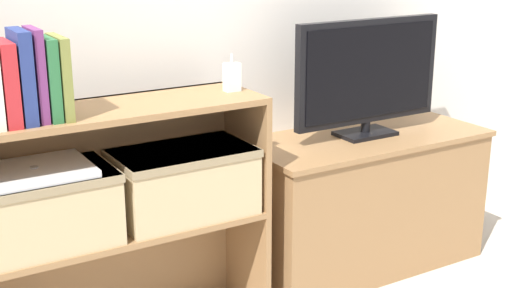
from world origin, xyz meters
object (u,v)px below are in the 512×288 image
(storage_basket_left, at_px, (38,207))
(laptop, at_px, (34,171))
(book_crimson, at_px, (6,83))
(book_plum, at_px, (36,75))
(book_forest, at_px, (49,79))
(book_olive, at_px, (60,77))
(book_navy, at_px, (22,77))
(tv_stand, at_px, (362,200))
(tv, at_px, (368,74))
(baby_monitor, at_px, (232,77))
(storage_basket_right, at_px, (183,179))

(storage_basket_left, distance_m, laptop, 0.11)
(book_crimson, height_order, book_plum, book_plum)
(book_forest, xyz_separation_m, storage_basket_left, (-0.05, 0.03, -0.38))
(book_olive, bearing_deg, book_navy, 180.00)
(tv_stand, xyz_separation_m, storage_basket_left, (-1.27, -0.07, 0.26))
(tv, distance_m, book_forest, 1.22)
(tv_stand, relative_size, book_navy, 3.82)
(book_plum, distance_m, baby_monitor, 0.64)
(laptop, bearing_deg, tv, 3.21)
(book_crimson, bearing_deg, book_olive, 0.00)
(storage_basket_right, bearing_deg, baby_monitor, 4.49)
(book_navy, bearing_deg, laptop, 64.62)
(baby_monitor, distance_m, storage_basket_left, 0.72)
(book_navy, relative_size, book_olive, 1.11)
(book_olive, relative_size, storage_basket_right, 0.52)
(book_navy, height_order, book_plum, book_plum)
(book_crimson, bearing_deg, storage_basket_left, 30.32)
(book_forest, bearing_deg, storage_basket_right, 4.85)
(book_plum, height_order, storage_basket_left, book_plum)
(book_plum, height_order, book_forest, book_plum)
(tv_stand, bearing_deg, book_plum, -175.07)
(book_navy, height_order, storage_basket_right, book_navy)
(book_crimson, bearing_deg, baby_monitor, 3.99)
(book_forest, relative_size, laptop, 0.73)
(storage_basket_left, height_order, laptop, laptop)
(baby_monitor, xyz_separation_m, laptop, (-0.65, -0.01, -0.20))
(book_olive, xyz_separation_m, laptop, (-0.08, 0.03, -0.27))
(tv, xyz_separation_m, laptop, (-1.27, -0.07, -0.14))
(book_forest, height_order, storage_basket_right, book_forest)
(book_olive, relative_size, storage_basket_left, 0.52)
(book_olive, height_order, laptop, book_olive)
(book_olive, bearing_deg, tv_stand, 5.19)
(baby_monitor, bearing_deg, book_plum, -175.50)
(tv, bearing_deg, storage_basket_left, -176.79)
(tv_stand, height_order, book_olive, book_olive)
(book_forest, bearing_deg, book_plum, 180.00)
(book_forest, xyz_separation_m, baby_monitor, (0.60, 0.05, -0.07))
(tv, relative_size, book_navy, 2.54)
(tv, relative_size, baby_monitor, 5.25)
(book_plum, xyz_separation_m, storage_basket_left, (-0.02, 0.03, -0.39))
(tv_stand, relative_size, book_forest, 4.25)
(tv, bearing_deg, book_crimson, -175.44)
(storage_basket_right, bearing_deg, book_plum, -175.50)
(tv, distance_m, book_crimson, 1.34)
(tv, distance_m, storage_basket_left, 1.29)
(book_navy, bearing_deg, book_forest, 0.00)
(laptop, bearing_deg, tv_stand, 3.29)
(book_navy, relative_size, laptop, 0.81)
(book_crimson, xyz_separation_m, book_olive, (0.14, 0.00, 0.00))
(baby_monitor, bearing_deg, book_navy, -175.75)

